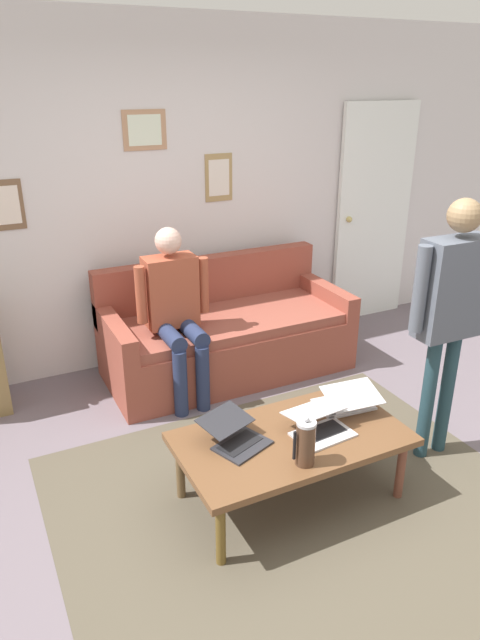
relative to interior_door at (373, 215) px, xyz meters
name	(u,v)px	position (x,y,z in m)	size (l,w,h in m)	color
ground_plane	(310,495)	(2.01, 2.11, -1.02)	(7.68, 7.68, 0.00)	slate
area_rug	(298,506)	(2.13, 2.17, -1.02)	(2.62, 2.26, 0.01)	brown
back_wall	(169,197)	(2.01, -0.09, 0.33)	(7.04, 0.11, 2.70)	silver
interior_door	(373,215)	(0.00, 0.00, 0.00)	(0.82, 0.09, 2.05)	white
couch	(225,335)	(1.78, 0.46, -0.72)	(1.94, 0.87, 0.88)	brown
coffee_table	(292,442)	(2.13, 2.07, -0.65)	(1.27, 0.70, 0.41)	brown
laptop_left	(236,436)	(2.43, 1.99, -0.57)	(0.38, 0.41, 0.13)	#28282D
laptop_center	(320,426)	(1.97, 2.11, -0.57)	(0.35, 0.33, 0.13)	silver
laptop_right	(347,401)	(1.68, 1.96, -0.56)	(0.36, 0.34, 0.15)	silver
french_press	(305,443)	(2.19, 2.31, -0.49)	(0.12, 0.10, 0.28)	#4C3323
person_standing	(452,300)	(1.09, 2.09, 0.03)	(0.58, 0.19, 1.64)	#223E48
person_seated	(175,305)	(2.28, 0.68, -0.30)	(0.55, 0.51, 1.28)	#242E4E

